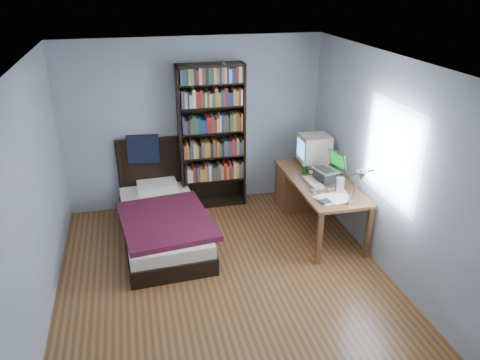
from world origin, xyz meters
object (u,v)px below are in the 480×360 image
(desk, at_px, (306,186))
(crt_monitor, at_px, (314,149))
(bed, at_px, (162,219))
(laptop, at_px, (327,173))
(desk_lamp, at_px, (360,179))
(soda_can, at_px, (305,170))
(speaker, at_px, (340,185))
(bookshelf, at_px, (212,138))
(keyboard, at_px, (314,183))

(desk, distance_m, crt_monitor, 0.58)
(bed, bearing_deg, laptop, -8.27)
(crt_monitor, xyz_separation_m, desk_lamp, (-0.14, -1.64, 0.25))
(desk_lamp, xyz_separation_m, soda_can, (-0.08, 1.41, -0.46))
(speaker, relative_size, bookshelf, 0.09)
(keyboard, relative_size, bookshelf, 0.19)
(desk, height_order, desk_lamp, desk_lamp)
(desk, xyz_separation_m, keyboard, (-0.13, -0.58, 0.32))
(crt_monitor, xyz_separation_m, speaker, (0.01, -0.90, -0.17))
(bed, bearing_deg, desk, 5.93)
(desk, distance_m, bed, 2.14)
(keyboard, height_order, speaker, speaker)
(crt_monitor, relative_size, bookshelf, 0.22)
(desk, relative_size, desk_lamp, 2.74)
(desk, relative_size, keyboard, 4.27)
(bookshelf, xyz_separation_m, bed, (-0.85, -0.81, -0.82))
(desk_lamp, bearing_deg, desk, 88.20)
(soda_can, bearing_deg, laptop, -57.53)
(desk, xyz_separation_m, bookshelf, (-1.27, 0.59, 0.65))
(laptop, bearing_deg, bed, 171.73)
(speaker, xyz_separation_m, bed, (-2.22, 0.67, -0.57))
(desk_lamp, height_order, bed, desk_lamp)
(desk, distance_m, desk_lamp, 1.84)
(soda_can, bearing_deg, bookshelf, 144.47)
(crt_monitor, distance_m, laptop, 0.56)
(keyboard, height_order, bed, bed)
(desk_lamp, bearing_deg, bookshelf, 118.80)
(bookshelf, bearing_deg, desk, -24.68)
(desk, xyz_separation_m, crt_monitor, (0.09, 0.00, 0.57))
(desk_lamp, xyz_separation_m, bookshelf, (-1.22, 2.23, -0.17))
(laptop, xyz_separation_m, bookshelf, (-1.34, 1.12, 0.23))
(desk, distance_m, soda_can, 0.45)
(crt_monitor, xyz_separation_m, bed, (-2.21, -0.22, -0.74))
(soda_can, bearing_deg, speaker, -71.23)
(soda_can, xyz_separation_m, bed, (-1.99, 0.01, -0.53))
(speaker, bearing_deg, bookshelf, 152.19)
(bookshelf, bearing_deg, desk_lamp, -61.20)
(crt_monitor, height_order, speaker, crt_monitor)
(speaker, bearing_deg, soda_can, 128.13)
(desk, height_order, speaker, speaker)
(soda_can, distance_m, bookshelf, 1.44)
(desk, relative_size, bed, 0.82)
(desk, height_order, laptop, laptop)
(keyboard, distance_m, bed, 2.09)
(speaker, bearing_deg, desk_lamp, -81.88)
(laptop, bearing_deg, desk_lamp, -96.10)
(desk_lamp, bearing_deg, soda_can, 93.10)
(crt_monitor, height_order, desk_lamp, desk_lamp)
(desk, relative_size, bookshelf, 0.82)
(bookshelf, bearing_deg, speaker, -47.16)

